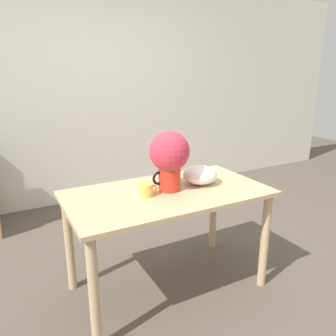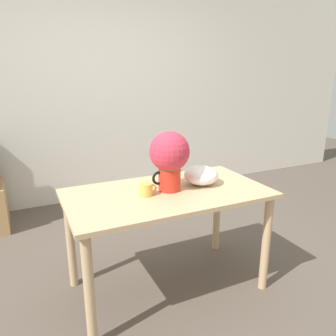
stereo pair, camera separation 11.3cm
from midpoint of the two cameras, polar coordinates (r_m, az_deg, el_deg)
ground_plane at (r=2.64m, az=1.42°, el=-19.47°), size 12.00×12.00×0.00m
wall_back at (r=4.05m, az=-11.65°, el=12.61°), size 8.00×0.05×2.60m
table at (r=2.30m, az=1.33°, el=-6.68°), size 1.38×0.75×0.76m
flower_vase at (r=2.21m, az=1.76°, el=1.94°), size 0.27×0.27×0.41m
coffee_mug at (r=2.17m, az=-2.28°, el=-3.77°), size 0.12×0.09×0.08m
white_bowl at (r=2.40m, az=7.13°, el=-1.28°), size 0.25×0.25×0.13m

